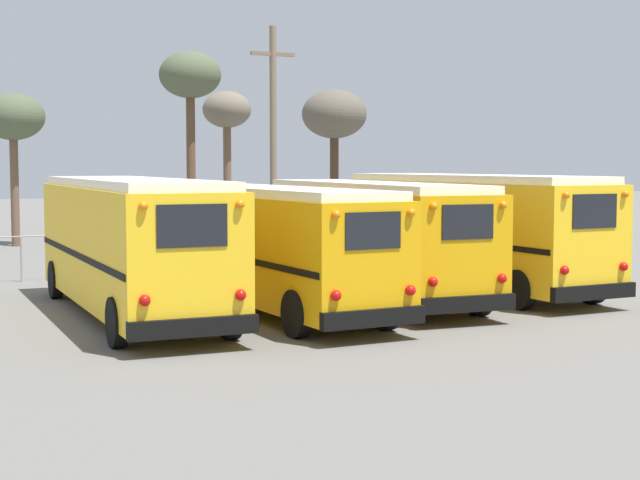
{
  "coord_description": "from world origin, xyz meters",
  "views": [
    {
      "loc": [
        -10.6,
        -23.13,
        3.64
      ],
      "look_at": [
        0.0,
        -0.13,
        1.64
      ],
      "focal_mm": 55.0,
      "sensor_mm": 36.0,
      "label": 1
    }
  ],
  "objects_px": {
    "bare_tree_0": "(334,117)",
    "bare_tree_2": "(190,81)",
    "school_bus_0": "(131,242)",
    "bare_tree_1": "(227,115)",
    "school_bus_1": "(274,244)",
    "school_bus_3": "(469,227)",
    "school_bus_2": "(370,235)",
    "bare_tree_3": "(13,119)",
    "utility_pole": "(273,137)"
  },
  "relations": [
    {
      "from": "school_bus_0",
      "to": "bare_tree_1",
      "type": "height_order",
      "value": "bare_tree_1"
    },
    {
      "from": "bare_tree_0",
      "to": "bare_tree_2",
      "type": "height_order",
      "value": "bare_tree_2"
    },
    {
      "from": "school_bus_1",
      "to": "school_bus_3",
      "type": "xyz_separation_m",
      "value": [
        6.68,
        1.62,
        0.13
      ]
    },
    {
      "from": "school_bus_1",
      "to": "utility_pole",
      "type": "height_order",
      "value": "utility_pole"
    },
    {
      "from": "school_bus_3",
      "to": "bare_tree_1",
      "type": "distance_m",
      "value": 23.44
    },
    {
      "from": "school_bus_2",
      "to": "school_bus_3",
      "type": "distance_m",
      "value": 3.35
    },
    {
      "from": "school_bus_1",
      "to": "school_bus_0",
      "type": "bearing_deg",
      "value": 166.6
    },
    {
      "from": "school_bus_3",
      "to": "utility_pole",
      "type": "distance_m",
      "value": 12.15
    },
    {
      "from": "school_bus_0",
      "to": "school_bus_2",
      "type": "bearing_deg",
      "value": 4.78
    },
    {
      "from": "school_bus_1",
      "to": "bare_tree_0",
      "type": "distance_m",
      "value": 19.82
    },
    {
      "from": "bare_tree_1",
      "to": "school_bus_2",
      "type": "bearing_deg",
      "value": -100.04
    },
    {
      "from": "school_bus_2",
      "to": "bare_tree_1",
      "type": "bearing_deg",
      "value": 79.96
    },
    {
      "from": "school_bus_2",
      "to": "bare_tree_2",
      "type": "height_order",
      "value": "bare_tree_2"
    },
    {
      "from": "school_bus_0",
      "to": "bare_tree_1",
      "type": "distance_m",
      "value": 26.54
    },
    {
      "from": "school_bus_3",
      "to": "bare_tree_3",
      "type": "xyz_separation_m",
      "value": [
        -9.82,
        20.79,
        3.73
      ]
    },
    {
      "from": "school_bus_0",
      "to": "bare_tree_0",
      "type": "distance_m",
      "value": 21.01
    },
    {
      "from": "school_bus_0",
      "to": "bare_tree_1",
      "type": "relative_size",
      "value": 1.46
    },
    {
      "from": "bare_tree_0",
      "to": "bare_tree_3",
      "type": "distance_m",
      "value": 13.98
    },
    {
      "from": "utility_pole",
      "to": "bare_tree_0",
      "type": "xyz_separation_m",
      "value": [
        4.29,
        3.47,
        1.01
      ]
    },
    {
      "from": "bare_tree_3",
      "to": "bare_tree_0",
      "type": "bearing_deg",
      "value": -23.5
    },
    {
      "from": "school_bus_3",
      "to": "bare_tree_2",
      "type": "xyz_separation_m",
      "value": [
        -2.15,
        19.67,
        5.58
      ]
    },
    {
      "from": "bare_tree_0",
      "to": "bare_tree_3",
      "type": "height_order",
      "value": "bare_tree_0"
    },
    {
      "from": "utility_pole",
      "to": "school_bus_0",
      "type": "bearing_deg",
      "value": -124.79
    },
    {
      "from": "school_bus_2",
      "to": "bare_tree_3",
      "type": "bearing_deg",
      "value": 107.11
    },
    {
      "from": "school_bus_1",
      "to": "bare_tree_3",
      "type": "bearing_deg",
      "value": 97.98
    },
    {
      "from": "bare_tree_0",
      "to": "utility_pole",
      "type": "bearing_deg",
      "value": -141.05
    },
    {
      "from": "school_bus_0",
      "to": "bare_tree_0",
      "type": "relative_size",
      "value": 1.54
    },
    {
      "from": "school_bus_0",
      "to": "school_bus_1",
      "type": "xyz_separation_m",
      "value": [
        3.34,
        -0.8,
        -0.11
      ]
    },
    {
      "from": "school_bus_3",
      "to": "bare_tree_0",
      "type": "height_order",
      "value": "bare_tree_0"
    },
    {
      "from": "school_bus_0",
      "to": "bare_tree_3",
      "type": "bearing_deg",
      "value": 89.46
    },
    {
      "from": "utility_pole",
      "to": "bare_tree_1",
      "type": "height_order",
      "value": "utility_pole"
    },
    {
      "from": "school_bus_3",
      "to": "bare_tree_3",
      "type": "distance_m",
      "value": 23.29
    },
    {
      "from": "school_bus_2",
      "to": "bare_tree_2",
      "type": "distance_m",
      "value": 20.76
    },
    {
      "from": "utility_pole",
      "to": "bare_tree_2",
      "type": "xyz_separation_m",
      "value": [
        -0.86,
        7.93,
        2.74
      ]
    },
    {
      "from": "bare_tree_1",
      "to": "school_bus_3",
      "type": "bearing_deg",
      "value": -91.95
    },
    {
      "from": "school_bus_2",
      "to": "utility_pole",
      "type": "xyz_separation_m",
      "value": [
        2.05,
        12.01,
        2.93
      ]
    },
    {
      "from": "school_bus_0",
      "to": "school_bus_3",
      "type": "xyz_separation_m",
      "value": [
        10.03,
        0.82,
        0.01
      ]
    },
    {
      "from": "school_bus_0",
      "to": "bare_tree_1",
      "type": "xyz_separation_m",
      "value": [
        10.81,
        23.86,
        4.26
      ]
    },
    {
      "from": "utility_pole",
      "to": "bare_tree_2",
      "type": "height_order",
      "value": "utility_pole"
    },
    {
      "from": "school_bus_0",
      "to": "bare_tree_1",
      "type": "bearing_deg",
      "value": 65.63
    },
    {
      "from": "school_bus_2",
      "to": "bare_tree_1",
      "type": "distance_m",
      "value": 24.06
    },
    {
      "from": "school_bus_2",
      "to": "bare_tree_2",
      "type": "relative_size",
      "value": 1.23
    },
    {
      "from": "school_bus_0",
      "to": "school_bus_3",
      "type": "distance_m",
      "value": 10.06
    },
    {
      "from": "school_bus_0",
      "to": "school_bus_2",
      "type": "xyz_separation_m",
      "value": [
        6.68,
        0.56,
        -0.08
      ]
    },
    {
      "from": "school_bus_1",
      "to": "bare_tree_2",
      "type": "xyz_separation_m",
      "value": [
        4.53,
        21.29,
        5.71
      ]
    },
    {
      "from": "bare_tree_2",
      "to": "bare_tree_1",
      "type": "bearing_deg",
      "value": 48.91
    },
    {
      "from": "bare_tree_0",
      "to": "bare_tree_1",
      "type": "height_order",
      "value": "bare_tree_1"
    },
    {
      "from": "school_bus_3",
      "to": "bare_tree_1",
      "type": "relative_size",
      "value": 1.46
    },
    {
      "from": "school_bus_3",
      "to": "utility_pole",
      "type": "xyz_separation_m",
      "value": [
        -1.29,
        11.74,
        2.84
      ]
    },
    {
      "from": "bare_tree_1",
      "to": "utility_pole",
      "type": "bearing_deg",
      "value": -100.43
    }
  ]
}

